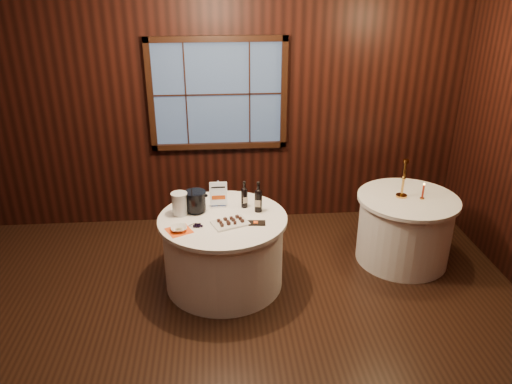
{
  "coord_description": "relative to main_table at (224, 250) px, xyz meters",
  "views": [
    {
      "loc": [
        -0.03,
        -3.39,
        3.03
      ],
      "look_at": [
        0.32,
        0.9,
        1.08
      ],
      "focal_mm": 35.0,
      "sensor_mm": 36.0,
      "label": 1
    }
  ],
  "objects": [
    {
      "name": "side_table",
      "position": [
        2.0,
        0.3,
        0.0
      ],
      "size": [
        1.08,
        1.08,
        0.77
      ],
      "color": "white",
      "rests_on": "ground"
    },
    {
      "name": "orange_napkin",
      "position": [
        -0.41,
        -0.24,
        0.38
      ],
      "size": [
        0.29,
        0.29,
        0.0
      ],
      "primitive_type": "cube",
      "rotation": [
        0.0,
        0.0,
        0.46
      ],
      "color": "#FF5415",
      "rests_on": "main_table"
    },
    {
      "name": "port_bottle_left",
      "position": [
        0.23,
        0.21,
        0.51
      ],
      "size": [
        0.07,
        0.08,
        0.28
      ],
      "rotation": [
        0.0,
        0.0,
        0.28
      ],
      "color": "black",
      "rests_on": "main_table"
    },
    {
      "name": "back_wall",
      "position": [
        0.0,
        1.48,
        1.16
      ],
      "size": [
        6.0,
        0.1,
        3.0
      ],
      "color": "black",
      "rests_on": "ground"
    },
    {
      "name": "cracker_bowl",
      "position": [
        -0.41,
        -0.24,
        0.4
      ],
      "size": [
        0.17,
        0.17,
        0.04
      ],
      "primitive_type": "imported",
      "rotation": [
        0.0,
        0.0,
        0.14
      ],
      "color": "white",
      "rests_on": "orange_napkin"
    },
    {
      "name": "brass_candlestick",
      "position": [
        1.93,
        0.32,
        0.54
      ],
      "size": [
        0.12,
        0.12,
        0.43
      ],
      "color": "#C58C3D",
      "rests_on": "side_table"
    },
    {
      "name": "chocolate_plate",
      "position": [
        0.07,
        -0.15,
        0.4
      ],
      "size": [
        0.39,
        0.33,
        0.05
      ],
      "rotation": [
        0.0,
        0.0,
        0.36
      ],
      "color": "white",
      "rests_on": "main_table"
    },
    {
      "name": "ice_bucket",
      "position": [
        -0.26,
        0.14,
        0.5
      ],
      "size": [
        0.22,
        0.22,
        0.22
      ],
      "color": "black",
      "rests_on": "main_table"
    },
    {
      "name": "red_candle",
      "position": [
        2.13,
        0.25,
        0.46
      ],
      "size": [
        0.05,
        0.05,
        0.18
      ],
      "color": "#C58C3D",
      "rests_on": "side_table"
    },
    {
      "name": "sign_stand",
      "position": [
        -0.03,
        0.24,
        0.48
      ],
      "size": [
        0.18,
        0.09,
        0.29
      ],
      "rotation": [
        0.0,
        0.0,
        0.0
      ],
      "color": "silver",
      "rests_on": "main_table"
    },
    {
      "name": "grape_bunch",
      "position": [
        -0.24,
        -0.18,
        0.4
      ],
      "size": [
        0.15,
        0.07,
        0.04
      ],
      "rotation": [
        0.0,
        0.0,
        -0.18
      ],
      "color": "black",
      "rests_on": "main_table"
    },
    {
      "name": "chocolate_box",
      "position": [
        0.31,
        -0.16,
        0.39
      ],
      "size": [
        0.19,
        0.11,
        0.02
      ],
      "primitive_type": "cube",
      "rotation": [
        0.0,
        0.0,
        -0.09
      ],
      "color": "black",
      "rests_on": "main_table"
    },
    {
      "name": "glass_pitcher",
      "position": [
        -0.42,
        0.1,
        0.5
      ],
      "size": [
        0.21,
        0.16,
        0.23
      ],
      "rotation": [
        0.0,
        0.0,
        0.12
      ],
      "color": "silver",
      "rests_on": "main_table"
    },
    {
      "name": "main_table",
      "position": [
        0.0,
        0.0,
        0.0
      ],
      "size": [
        1.28,
        1.28,
        0.77
      ],
      "color": "white",
      "rests_on": "ground"
    },
    {
      "name": "ground",
      "position": [
        0.0,
        -1.0,
        -0.39
      ],
      "size": [
        6.0,
        6.0,
        0.0
      ],
      "primitive_type": "plane",
      "color": "black",
      "rests_on": "ground"
    },
    {
      "name": "port_bottle_right",
      "position": [
        0.36,
        0.1,
        0.52
      ],
      "size": [
        0.08,
        0.09,
        0.32
      ],
      "rotation": [
        0.0,
        0.0,
        -0.27
      ],
      "color": "black",
      "rests_on": "main_table"
    }
  ]
}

